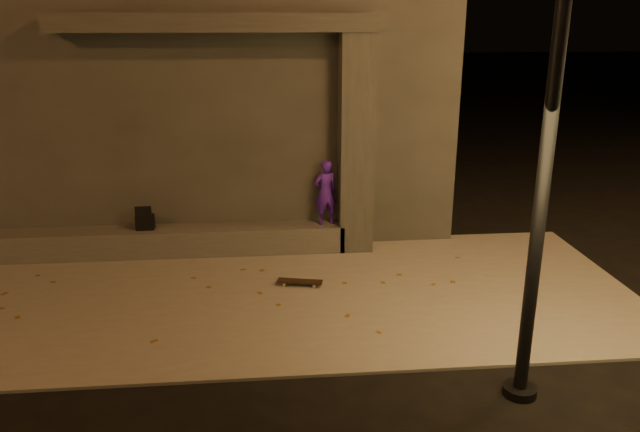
{
  "coord_description": "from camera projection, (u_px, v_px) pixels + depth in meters",
  "views": [
    {
      "loc": [
        0.16,
        -6.29,
        3.91
      ],
      "look_at": [
        0.94,
        2.0,
        1.2
      ],
      "focal_mm": 35.0,
      "sensor_mm": 36.0,
      "label": 1
    }
  ],
  "objects": [
    {
      "name": "column",
      "position": [
        356.0,
        145.0,
        10.28
      ],
      "size": [
        0.55,
        0.55,
        3.6
      ],
      "primitive_type": "cube",
      "color": "#383633",
      "rests_on": "sidewalk"
    },
    {
      "name": "ground",
      "position": [
        255.0,
        371.0,
        7.15
      ],
      "size": [
        120.0,
        120.0,
        0.0
      ],
      "primitive_type": "plane",
      "color": "black",
      "rests_on": "ground"
    },
    {
      "name": "canopy",
      "position": [
        215.0,
        22.0,
        9.54
      ],
      "size": [
        5.0,
        0.7,
        0.28
      ],
      "primitive_type": "cube",
      "color": "#383633",
      "rests_on": "column"
    },
    {
      "name": "building",
      "position": [
        202.0,
        82.0,
        12.4
      ],
      "size": [
        9.0,
        5.1,
        5.22
      ],
      "color": "#383633",
      "rests_on": "ground"
    },
    {
      "name": "ledge",
      "position": [
        166.0,
        241.0,
        10.49
      ],
      "size": [
        6.0,
        0.55,
        0.45
      ],
      "primitive_type": "cube",
      "color": "#4B4844",
      "rests_on": "sidewalk"
    },
    {
      "name": "skateboarder",
      "position": [
        325.0,
        192.0,
        10.49
      ],
      "size": [
        0.46,
        0.36,
        1.11
      ],
      "primitive_type": "imported",
      "rotation": [
        0.0,
        0.0,
        3.41
      ],
      "color": "#4418A1",
      "rests_on": "ledge"
    },
    {
      "name": "backpack",
      "position": [
        145.0,
        221.0,
        10.34
      ],
      "size": [
        0.3,
        0.2,
        0.42
      ],
      "rotation": [
        0.0,
        0.0,
        0.02
      ],
      "color": "black",
      "rests_on": "ledge"
    },
    {
      "name": "skateboard",
      "position": [
        300.0,
        282.0,
        9.3
      ],
      "size": [
        0.7,
        0.32,
        0.07
      ],
      "rotation": [
        0.0,
        0.0,
        -0.23
      ],
      "color": "black",
      "rests_on": "sidewalk"
    },
    {
      "name": "sidewalk",
      "position": [
        255.0,
        295.0,
        9.04
      ],
      "size": [
        11.0,
        4.4,
        0.04
      ],
      "primitive_type": "cube",
      "color": "slate",
      "rests_on": "ground"
    }
  ]
}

